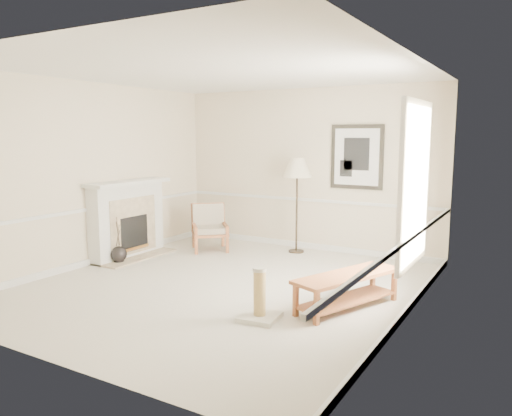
{
  "coord_description": "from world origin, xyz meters",
  "views": [
    {
      "loc": [
        3.77,
        -5.54,
        2.07
      ],
      "look_at": [
        0.13,
        0.7,
        1.01
      ],
      "focal_mm": 35.0,
      "sensor_mm": 36.0,
      "label": 1
    }
  ],
  "objects_px": {
    "floor_vase": "(119,255)",
    "bench": "(347,285)",
    "scratching_post": "(260,303)",
    "armchair": "(209,225)",
    "floor_lamp": "(297,170)"
  },
  "relations": [
    {
      "from": "armchair",
      "to": "bench",
      "type": "xyz_separation_m",
      "value": [
        3.27,
        -1.74,
        -0.16
      ]
    },
    {
      "from": "floor_vase",
      "to": "scratching_post",
      "type": "xyz_separation_m",
      "value": [
        3.22,
        -1.01,
        0.05
      ]
    },
    {
      "from": "bench",
      "to": "armchair",
      "type": "bearing_deg",
      "value": 151.99
    },
    {
      "from": "armchair",
      "to": "scratching_post",
      "type": "distance_m",
      "value": 3.65
    },
    {
      "from": "floor_vase",
      "to": "bench",
      "type": "distance_m",
      "value": 3.96
    },
    {
      "from": "floor_lamp",
      "to": "armchair",
      "type": "bearing_deg",
      "value": -158.59
    },
    {
      "from": "floor_lamp",
      "to": "bench",
      "type": "xyz_separation_m",
      "value": [
        1.79,
        -2.32,
        -1.18
      ]
    },
    {
      "from": "floor_lamp",
      "to": "bench",
      "type": "bearing_deg",
      "value": -52.31
    },
    {
      "from": "floor_vase",
      "to": "bench",
      "type": "relative_size",
      "value": 0.5
    },
    {
      "from": "bench",
      "to": "scratching_post",
      "type": "xyz_separation_m",
      "value": [
        -0.73,
        -0.86,
        -0.09
      ]
    },
    {
      "from": "armchair",
      "to": "bench",
      "type": "height_order",
      "value": "armchair"
    },
    {
      "from": "scratching_post",
      "to": "bench",
      "type": "bearing_deg",
      "value": 49.75
    },
    {
      "from": "scratching_post",
      "to": "armchair",
      "type": "bearing_deg",
      "value": 134.44
    },
    {
      "from": "bench",
      "to": "scratching_post",
      "type": "bearing_deg",
      "value": -130.25
    },
    {
      "from": "floor_vase",
      "to": "bench",
      "type": "height_order",
      "value": "floor_vase"
    }
  ]
}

